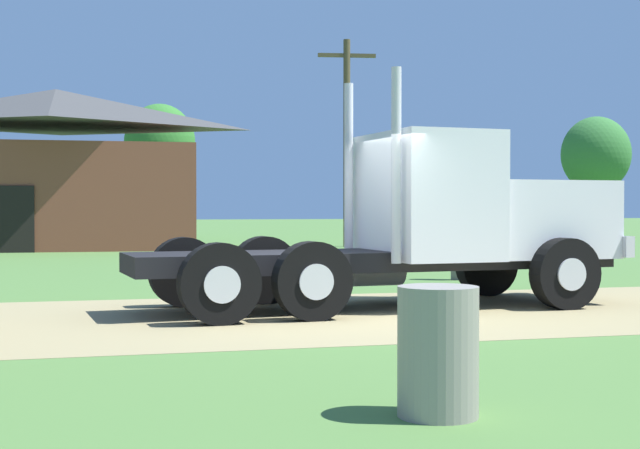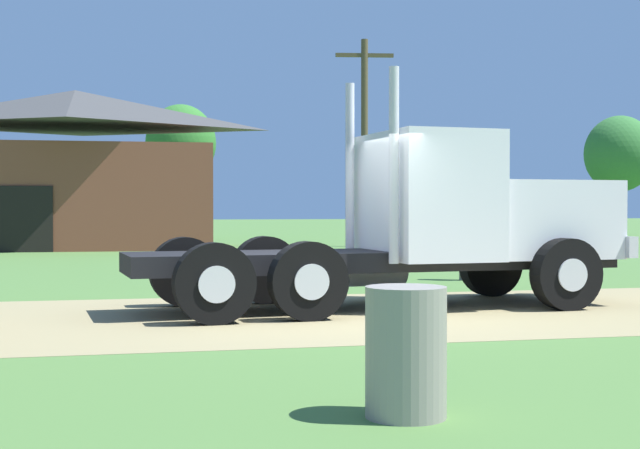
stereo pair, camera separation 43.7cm
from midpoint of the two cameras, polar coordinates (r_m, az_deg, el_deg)
ground_plane at (r=12.69m, az=-0.39°, el=-5.66°), size 200.00×200.00×0.00m
dirt_track at (r=12.69m, az=-0.39°, el=-5.64°), size 120.00×5.65×0.01m
truck_foreground_white at (r=13.95m, az=6.47°, el=0.01°), size 7.56×3.11×3.42m
visitor_far_side at (r=18.92m, az=8.07°, el=-0.89°), size 0.46×0.46×1.58m
steel_barrel at (r=6.59m, az=5.46°, el=-7.88°), size 0.58×0.58×0.93m
shed_building at (r=34.28m, az=-16.47°, el=3.17°), size 10.21×6.04×5.73m
utility_pole_near at (r=34.78m, az=1.32°, el=5.49°), size 2.20×0.47×7.84m
tree_right at (r=45.55m, az=-10.22°, el=4.99°), size 3.45×3.45×6.55m
tree_far_right at (r=49.46m, az=16.57°, el=4.18°), size 3.55×3.55×6.19m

